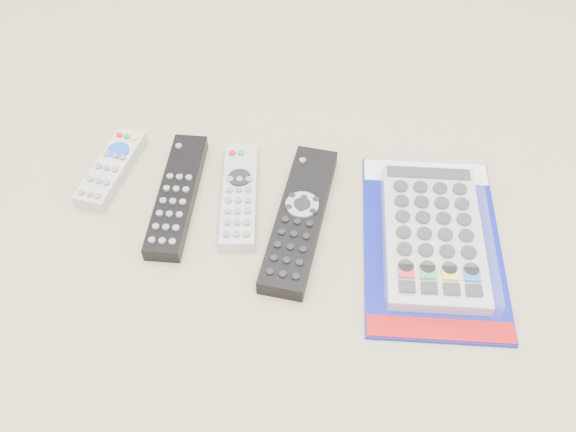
# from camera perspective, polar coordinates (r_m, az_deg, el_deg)

# --- Properties ---
(remote_small_grey) EXTENTS (0.06, 0.15, 0.02)m
(remote_small_grey) POSITION_cam_1_polar(r_m,az_deg,el_deg) (0.92, -15.43, 4.12)
(remote_small_grey) COLOR #AEAEB0
(remote_small_grey) RESTS_ON ground
(remote_slim_black) EXTENTS (0.06, 0.21, 0.02)m
(remote_slim_black) POSITION_cam_1_polar(r_m,az_deg,el_deg) (0.86, -9.83, 1.84)
(remote_slim_black) COLOR black
(remote_slim_black) RESTS_ON ground
(remote_silver_dvd) EXTENTS (0.07, 0.18, 0.02)m
(remote_silver_dvd) POSITION_cam_1_polar(r_m,az_deg,el_deg) (0.85, -4.35, 1.89)
(remote_silver_dvd) COLOR #B7B7BC
(remote_silver_dvd) RESTS_ON ground
(remote_large_black) EXTENTS (0.07, 0.24, 0.03)m
(remote_large_black) POSITION_cam_1_polar(r_m,az_deg,el_deg) (0.82, 1.06, -0.21)
(remote_large_black) COLOR black
(remote_large_black) RESTS_ON ground
(jumbo_remote_packaged) EXTENTS (0.20, 0.30, 0.04)m
(jumbo_remote_packaged) POSITION_cam_1_polar(r_m,az_deg,el_deg) (0.82, 12.80, -1.52)
(jumbo_remote_packaged) COLOR #0C168C
(jumbo_remote_packaged) RESTS_ON ground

